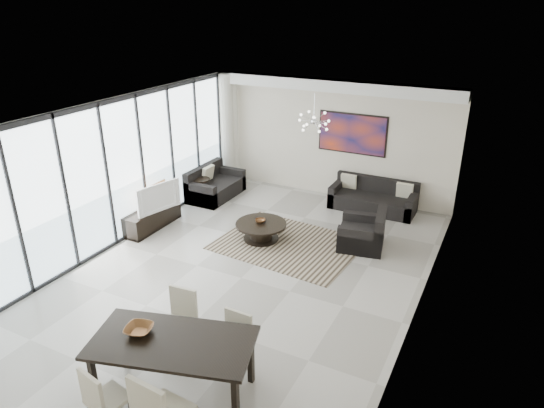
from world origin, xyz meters
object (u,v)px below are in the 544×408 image
Objects in this scene: coffee_table at (261,230)px; television at (156,197)px; tv_console at (153,218)px; dining_table at (173,347)px; sofa_main at (373,200)px.

coffee_table is 2.35m from television.
tv_console is 5.05m from dining_table.
dining_table is at bearing -123.44° from television.
television is (-2.21, -0.57, 0.55)m from coffee_table.
television is (-3.84, -3.14, 0.52)m from sofa_main.
sofa_main is at bearing -35.76° from television.
coffee_table is 0.54× the size of sofa_main.
coffee_table is 2.44m from tv_console.
tv_console is at bearing 100.01° from television.
tv_console is 0.67× the size of dining_table.
tv_console reaches higher than coffee_table.
sofa_main is 5.08m from tv_console.
dining_table is (3.42, -3.68, 0.51)m from tv_console.
coffee_table is at bearing -60.49° from television.
television is at bearing -140.72° from sofa_main.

